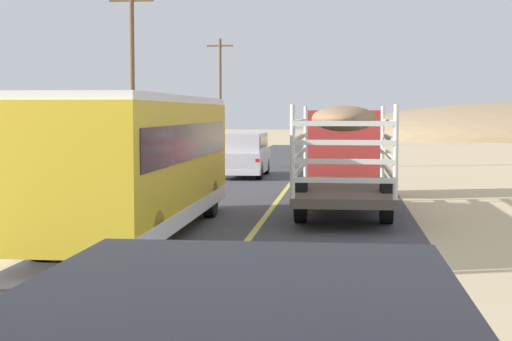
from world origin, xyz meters
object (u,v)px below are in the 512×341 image
Objects in this scene: car_far at (244,152)px; power_pole_mid at (132,73)px; livestock_truck at (344,146)px; bus at (139,161)px; power_pole_far at (220,89)px.

power_pole_mid reaches higher than car_far.
car_far is 7.86m from power_pole_mid.
livestock_truck is 8.45m from bus.
power_pole_far is (-5.64, 47.52, 3.04)m from bus.
bus is 16.55m from car_far.
bus is 1.11× the size of power_pole_far.
livestock_truck is at bearing -51.61° from power_pole_mid.
power_pole_mid is (-10.34, 13.06, 2.96)m from livestock_truck.
livestock_truck is at bearing 56.18° from bus.
bus is (-4.70, -7.02, -0.04)m from livestock_truck.
power_pole_far is (0.00, 27.45, 0.04)m from power_pole_mid.
livestock_truck is 16.92m from power_pole_mid.
livestock_truck is 0.97× the size of bus.
power_pole_far is (-5.98, 30.99, 3.70)m from car_far.
car_far is 31.78m from power_pole_far.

